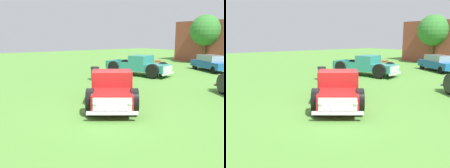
{
  "view_description": "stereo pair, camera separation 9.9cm",
  "coord_description": "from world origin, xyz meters",
  "views": [
    {
      "loc": [
        7.9,
        -5.69,
        3.0
      ],
      "look_at": [
        -0.73,
        0.7,
        0.9
      ],
      "focal_mm": 38.85,
      "sensor_mm": 36.0,
      "label": 1
    },
    {
      "loc": [
        7.96,
        -5.61,
        3.0
      ],
      "look_at": [
        -0.73,
        0.7,
        0.9
      ],
      "focal_mm": 38.85,
      "sensor_mm": 36.0,
      "label": 2
    }
  ],
  "objects": [
    {
      "name": "ground_plane",
      "position": [
        0.0,
        0.0,
        0.0
      ],
      "size": [
        80.0,
        80.0,
        0.0
      ],
      "primitive_type": "plane",
      "color": "#548C38"
    },
    {
      "name": "pickup_truck_foreground",
      "position": [
        -0.44,
        0.49,
        0.74
      ],
      "size": [
        5.13,
        4.43,
        1.55
      ],
      "color": "maroon",
      "rests_on": "ground_plane"
    },
    {
      "name": "pickup_truck_behind_right",
      "position": [
        -5.83,
        7.37,
        0.75
      ],
      "size": [
        5.47,
        3.25,
        1.58
      ],
      "color": "#2D8475",
      "rests_on": "ground_plane"
    },
    {
      "name": "sedan_distant_b",
      "position": [
        -4.03,
        14.1,
        0.74
      ],
      "size": [
        4.53,
        3.29,
        1.4
      ],
      "color": "#195699",
      "rests_on": "ground_plane"
    },
    {
      "name": "picnic_table",
      "position": [
        -8.93,
        11.42,
        0.49
      ],
      "size": [
        2.04,
        1.79,
        0.78
      ],
      "color": "olive",
      "rests_on": "ground_plane"
    },
    {
      "name": "trash_can",
      "position": [
        -6.21,
        3.29,
        0.48
      ],
      "size": [
        0.59,
        0.59,
        0.95
      ],
      "color": "#4C4C51",
      "rests_on": "ground_plane"
    },
    {
      "name": "oak_tree_east",
      "position": [
        -8.09,
        19.16,
        3.69
      ],
      "size": [
        3.42,
        3.42,
        5.42
      ],
      "color": "brown",
      "rests_on": "ground_plane"
    },
    {
      "name": "brick_pavilion",
      "position": [
        -8.64,
        21.57,
        2.41
      ],
      "size": [
        7.64,
        4.38,
        4.82
      ],
      "color": "brown",
      "rests_on": "ground_plane"
    }
  ]
}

